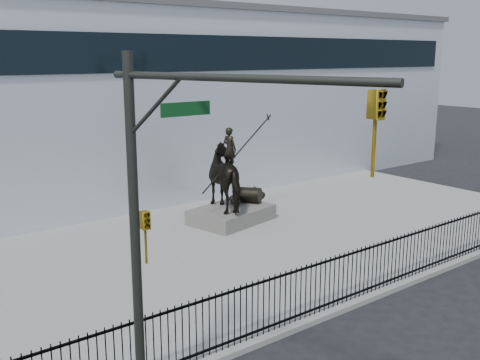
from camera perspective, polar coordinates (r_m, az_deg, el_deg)
ground at (r=15.77m, az=14.28°, el=-13.87°), size 120.00×120.00×0.00m
plaza at (r=20.37m, az=-1.48°, el=-7.06°), size 30.00×12.00×0.15m
building at (r=30.74m, az=-16.22°, el=7.57°), size 44.00×14.00×9.00m
picket_fence at (r=16.12m, az=10.92°, el=-9.59°), size 22.10×0.10×1.50m
statue_plinth at (r=23.30m, az=-0.87°, el=-3.53°), size 3.63×2.85×0.61m
equestrian_statue at (r=22.96m, az=-0.78°, el=0.28°), size 4.08×2.96×3.52m
traffic_signal_left at (r=9.54m, az=-7.05°, el=-5.17°), size 1.52×4.84×7.00m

